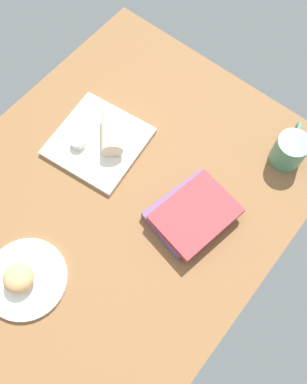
{
  "coord_description": "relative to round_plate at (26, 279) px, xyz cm",
  "views": [
    {
      "loc": [
        -26.23,
        -34.48,
        107.42
      ],
      "look_at": [
        6.08,
        -8.15,
        7.0
      ],
      "focal_mm": 37.13,
      "sensor_mm": 36.0,
      "label": 1
    }
  ],
  "objects": [
    {
      "name": "dining_table",
      "position": [
        32.63,
        -2.56,
        -2.7
      ],
      "size": [
        110.0,
        90.0,
        4.0
      ],
      "primitive_type": "cube",
      "color": "brown",
      "rests_on": "ground"
    },
    {
      "name": "round_plate",
      "position": [
        0.0,
        0.0,
        0.0
      ],
      "size": [
        21.31,
        21.31,
        1.4
      ],
      "primitive_type": "cylinder",
      "color": "white",
      "rests_on": "dining_table"
    },
    {
      "name": "scone_pastry",
      "position": [
        -0.91,
        0.34,
        3.54
      ],
      "size": [
        10.71,
        10.71,
        5.68
      ],
      "primitive_type": "ellipsoid",
      "rotation": [
        0.0,
        0.0,
        0.83
      ],
      "color": "tan",
      "rests_on": "round_plate"
    },
    {
      "name": "square_plate",
      "position": [
        41.64,
        12.68,
        0.1
      ],
      "size": [
        27.97,
        27.97,
        1.6
      ],
      "primitive_type": "cube",
      "rotation": [
        0.0,
        0.0,
        0.13
      ],
      "color": "silver",
      "rests_on": "dining_table"
    },
    {
      "name": "sauce_cup",
      "position": [
        37.15,
        16.08,
        2.29
      ],
      "size": [
        4.45,
        4.45,
        2.6
      ],
      "color": "silver",
      "rests_on": "square_plate"
    },
    {
      "name": "breakfast_wrap",
      "position": [
        45.23,
        9.96,
        4.01
      ],
      "size": [
        13.88,
        13.37,
        6.21
      ],
      "primitive_type": "cylinder",
      "rotation": [
        1.57,
        0.0,
        5.45
      ],
      "color": "beige",
      "rests_on": "square_plate"
    },
    {
      "name": "book_stack",
      "position": [
        40.49,
        -22.68,
        2.04
      ],
      "size": [
        24.01,
        21.3,
        5.49
      ],
      "color": "#6B4C7A",
      "rests_on": "dining_table"
    },
    {
      "name": "coffee_mug",
      "position": [
        72.32,
        -32.8,
        4.32
      ],
      "size": [
        14.11,
        9.13,
        9.82
      ],
      "color": "#4C8C6B",
      "rests_on": "dining_table"
    }
  ]
}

